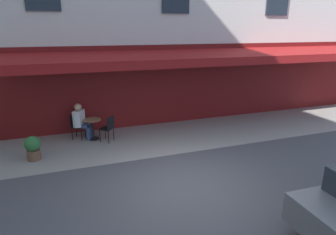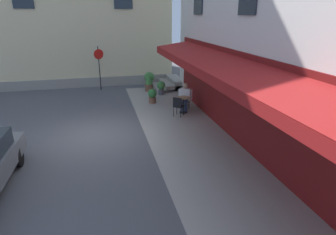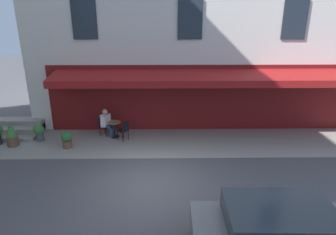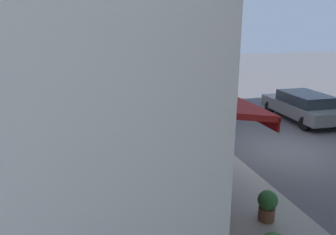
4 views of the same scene
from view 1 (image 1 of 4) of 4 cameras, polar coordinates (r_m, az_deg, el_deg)
The scene contains 7 objects.
ground_plane at distance 7.42m, azimuth 2.86°, elevation -13.31°, with size 70.00×70.00×0.00m, color #4C4C51.
sidewalk_cafe_terrace at distance 11.55m, azimuth 11.51°, elevation -2.22°, with size 20.50×3.20×0.01m, color gray.
cafe_table_mid_terrace at distance 10.45m, azimuth -14.74°, elevation -1.69°, with size 0.60×0.60×0.75m.
cafe_chair_black_facing_street at distance 10.09m, azimuth -11.81°, elevation -1.81°, with size 0.56×0.56×0.91m.
cafe_chair_black_corner_left at distance 10.68m, azimuth -17.92°, elevation -1.24°, with size 0.54×0.54×0.91m.
seated_patron_in_white at distance 10.54m, azimuth -16.93°, elevation -0.51°, with size 0.64×0.61×1.31m.
potted_plant_entrance_right at distance 9.46m, azimuth -25.35°, elevation -5.39°, with size 0.46×0.46×0.75m.
Camera 1 is at (2.45, 5.92, 3.75)m, focal length 30.57 mm.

